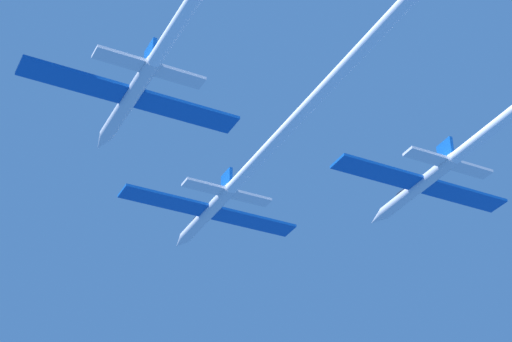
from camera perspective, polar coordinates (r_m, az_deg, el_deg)
jet_lead at (r=70.87m, az=2.37°, el=3.10°), size 16.76×56.21×2.78m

